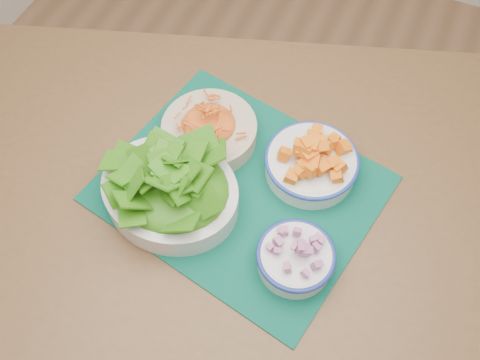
# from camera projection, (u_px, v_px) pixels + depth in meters

# --- Properties ---
(table) EXTENTS (1.44, 1.18, 0.75)m
(table) POSITION_uv_depth(u_px,v_px,m) (227.00, 203.00, 1.19)
(table) COLOR brown
(table) RESTS_ON ground
(placemat) EXTENTS (0.60, 0.53, 0.00)m
(placemat) POSITION_uv_depth(u_px,v_px,m) (240.00, 188.00, 1.10)
(placemat) COLOR #013428
(placemat) RESTS_ON table
(carrot_bowl) EXTENTS (0.24, 0.24, 0.08)m
(carrot_bowl) POSITION_uv_depth(u_px,v_px,m) (209.00, 128.00, 1.13)
(carrot_bowl) COLOR #C8B395
(carrot_bowl) RESTS_ON placemat
(squash_bowl) EXTENTS (0.24, 0.24, 0.09)m
(squash_bowl) POSITION_uv_depth(u_px,v_px,m) (312.00, 159.00, 1.08)
(squash_bowl) COLOR silver
(squash_bowl) RESTS_ON placemat
(lettuce_bowl) EXTENTS (0.29, 0.25, 0.13)m
(lettuce_bowl) POSITION_uv_depth(u_px,v_px,m) (169.00, 186.00, 1.03)
(lettuce_bowl) COLOR silver
(lettuce_bowl) RESTS_ON placemat
(onion_bowl) EXTENTS (0.18, 0.18, 0.08)m
(onion_bowl) POSITION_uv_depth(u_px,v_px,m) (296.00, 256.00, 0.98)
(onion_bowl) COLOR silver
(onion_bowl) RESTS_ON placemat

